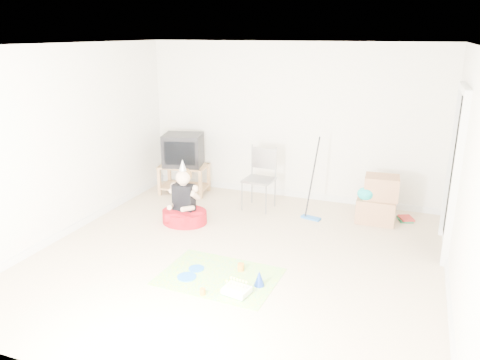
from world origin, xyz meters
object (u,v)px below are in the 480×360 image
(crt_tv, at_px, (183,150))
(tv_stand, at_px, (184,177))
(folding_chair, at_px, (259,180))
(seated_woman, at_px, (184,209))
(birthday_cake, at_px, (237,291))
(cardboard_boxes, at_px, (378,200))

(crt_tv, bearing_deg, tv_stand, 139.04)
(folding_chair, xyz_separation_m, seated_woman, (-0.85, -0.96, -0.27))
(tv_stand, bearing_deg, folding_chair, -9.99)
(crt_tv, bearing_deg, birthday_cake, -67.79)
(tv_stand, distance_m, birthday_cake, 3.52)
(seated_woman, relative_size, birthday_cake, 3.18)
(cardboard_boxes, xyz_separation_m, seated_woman, (-2.68, -1.07, -0.13))
(folding_chair, xyz_separation_m, cardboard_boxes, (1.83, 0.11, -0.14))
(folding_chair, relative_size, birthday_cake, 3.25)
(tv_stand, xyz_separation_m, birthday_cake, (2.09, -2.82, -0.26))
(tv_stand, relative_size, seated_woman, 0.89)
(tv_stand, relative_size, folding_chair, 0.87)
(birthday_cake, bearing_deg, seated_woman, 132.46)
(tv_stand, distance_m, seated_woman, 1.37)
(folding_chair, height_order, birthday_cake, folding_chair)
(tv_stand, height_order, birthday_cake, tv_stand)
(folding_chair, distance_m, cardboard_boxes, 1.84)
(folding_chair, xyz_separation_m, birthday_cake, (0.62, -2.56, -0.45))
(folding_chair, bearing_deg, cardboard_boxes, 3.56)
(crt_tv, xyz_separation_m, birthday_cake, (2.09, -2.82, -0.75))
(tv_stand, xyz_separation_m, crt_tv, (0.00, -0.00, 0.49))
(birthday_cake, bearing_deg, tv_stand, 126.61)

